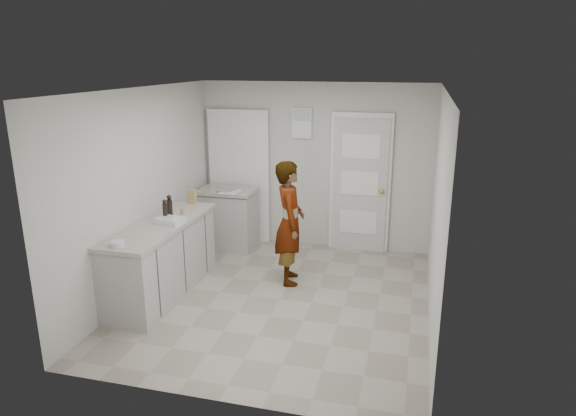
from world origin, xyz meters
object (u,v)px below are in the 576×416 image
(cake_mix_box, at_px, (192,196))
(egg_bowl, at_px, (117,244))
(oil_cruet_b, at_px, (165,210))
(baking_dish, at_px, (170,220))
(spice_jar, at_px, (183,211))
(oil_cruet_a, at_px, (170,206))
(person, at_px, (290,223))

(cake_mix_box, height_order, egg_bowl, cake_mix_box)
(oil_cruet_b, height_order, baking_dish, oil_cruet_b)
(spice_jar, relative_size, oil_cruet_b, 0.29)
(egg_bowl, bearing_deg, oil_cruet_a, 87.51)
(person, bearing_deg, oil_cruet_b, 97.61)
(spice_jar, bearing_deg, baking_dish, -87.67)
(person, distance_m, oil_cruet_a, 1.52)
(cake_mix_box, bearing_deg, egg_bowl, -81.80)
(oil_cruet_a, xyz_separation_m, baking_dish, (0.11, -0.22, -0.11))
(spice_jar, bearing_deg, cake_mix_box, 100.23)
(baking_dish, distance_m, egg_bowl, 0.89)
(oil_cruet_b, bearing_deg, cake_mix_box, 90.01)
(oil_cruet_a, bearing_deg, cake_mix_box, 89.02)
(cake_mix_box, relative_size, spice_jar, 2.60)
(oil_cruet_b, distance_m, baking_dish, 0.16)
(spice_jar, relative_size, baking_dish, 0.21)
(spice_jar, bearing_deg, person, 14.21)
(spice_jar, distance_m, oil_cruet_a, 0.20)
(person, xyz_separation_m, spice_jar, (-1.32, -0.33, 0.16))
(person, height_order, baking_dish, person)
(oil_cruet_b, height_order, egg_bowl, oil_cruet_b)
(cake_mix_box, distance_m, baking_dish, 0.86)
(cake_mix_box, distance_m, oil_cruet_a, 0.63)
(oil_cruet_a, height_order, egg_bowl, oil_cruet_a)
(person, distance_m, oil_cruet_b, 1.56)
(person, xyz_separation_m, oil_cruet_b, (-1.41, -0.63, 0.25))
(person, xyz_separation_m, cake_mix_box, (-1.41, 0.15, 0.22))
(oil_cruet_a, relative_size, oil_cruet_b, 1.06)
(oil_cruet_a, height_order, oil_cruet_b, oil_cruet_a)
(person, bearing_deg, spice_jar, 87.72)
(cake_mix_box, xyz_separation_m, baking_dish, (0.10, -0.86, -0.07))
(cake_mix_box, xyz_separation_m, egg_bowl, (-0.06, -1.73, -0.07))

